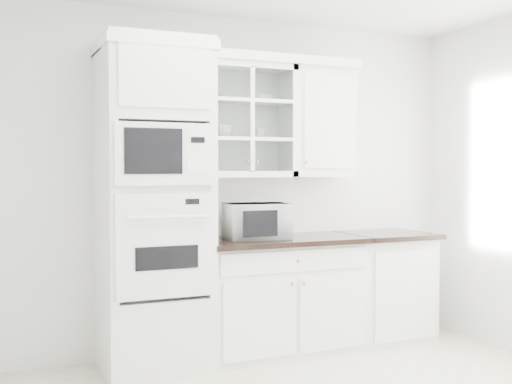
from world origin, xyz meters
name	(u,v)px	position (x,y,z in m)	size (l,w,h in m)	color
room_shell	(310,119)	(0.00, 0.43, 1.78)	(4.00, 3.50, 2.70)	white
oven_column	(154,205)	(-0.75, 1.42, 1.20)	(0.76, 0.68, 2.40)	white
base_cabinet_run	(280,294)	(0.28, 1.45, 0.46)	(1.32, 0.67, 0.92)	white
extra_base_cabinet	(384,285)	(1.28, 1.45, 0.46)	(0.72, 0.67, 0.92)	white
upper_cabinet_glass	(244,121)	(0.03, 1.58, 1.85)	(0.80, 0.33, 0.90)	white
upper_cabinet_solid	(318,123)	(0.71, 1.58, 1.85)	(0.55, 0.33, 0.90)	white
crown_molding	(233,58)	(-0.07, 1.56, 2.33)	(2.14, 0.38, 0.07)	white
countertop_microwave	(256,221)	(0.06, 1.42, 1.06)	(0.48, 0.40, 0.28)	white
bowl_a	(223,96)	(-0.15, 1.59, 2.04)	(0.21, 0.21, 0.05)	white
bowl_b	(262,98)	(0.20, 1.60, 2.04)	(0.17, 0.17, 0.05)	white
cup_a	(224,132)	(-0.14, 1.58, 1.76)	(0.13, 0.13, 0.10)	white
cup_b	(259,133)	(0.17, 1.60, 1.75)	(0.09, 0.09, 0.09)	white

